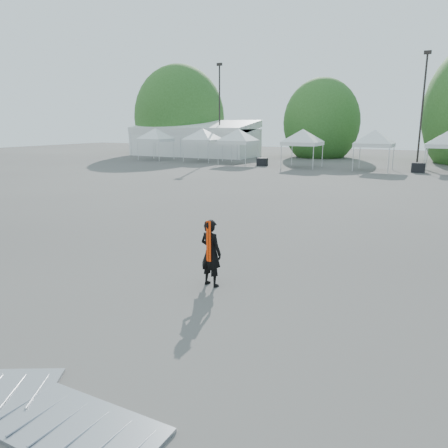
% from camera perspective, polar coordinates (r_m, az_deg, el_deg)
% --- Properties ---
extents(ground, '(120.00, 120.00, 0.00)m').
position_cam_1_polar(ground, '(12.64, -1.50, -4.34)').
color(ground, '#474442').
rests_on(ground, ground).
extents(marquee, '(15.00, 6.25, 4.23)m').
position_cam_1_polar(marquee, '(53.42, -3.91, 10.98)').
color(marquee, white).
rests_on(marquee, ground).
extents(light_pole_west, '(0.60, 0.25, 10.30)m').
position_cam_1_polar(light_pole_west, '(50.58, -0.59, 15.21)').
color(light_pole_west, black).
rests_on(light_pole_west, ground).
extents(light_pole_east, '(0.60, 0.25, 9.80)m').
position_cam_1_polar(light_pole_east, '(42.67, 24.53, 14.17)').
color(light_pole_east, black).
rests_on(light_pole_east, ground).
extents(tree_far_w, '(4.80, 4.80, 7.30)m').
position_cam_1_polar(tree_far_w, '(58.08, -5.83, 13.63)').
color(tree_far_w, '#382314').
rests_on(tree_far_w, ground).
extents(tree_mid_w, '(4.16, 4.16, 6.33)m').
position_cam_1_polar(tree_mid_w, '(52.41, 12.59, 12.81)').
color(tree_mid_w, '#382314').
rests_on(tree_mid_w, ground).
extents(tent_a, '(4.12, 4.12, 3.88)m').
position_cam_1_polar(tent_a, '(47.78, -8.95, 11.94)').
color(tent_a, silver).
rests_on(tent_a, ground).
extents(tent_b, '(4.42, 4.42, 3.88)m').
position_cam_1_polar(tent_b, '(45.08, -2.79, 12.02)').
color(tent_b, silver).
rests_on(tent_b, ground).
extents(tent_c, '(4.28, 4.28, 3.88)m').
position_cam_1_polar(tent_c, '(42.06, 1.89, 11.97)').
color(tent_c, silver).
rests_on(tent_c, ground).
extents(tent_d, '(4.32, 4.32, 3.88)m').
position_cam_1_polar(tent_d, '(39.41, 10.27, 11.71)').
color(tent_d, silver).
rests_on(tent_d, ground).
extents(tent_e, '(4.16, 4.16, 3.88)m').
position_cam_1_polar(tent_e, '(38.26, 19.16, 11.19)').
color(tent_e, silver).
rests_on(tent_e, ground).
extents(man, '(0.66, 0.51, 1.61)m').
position_cam_1_polar(man, '(10.25, -1.73, -3.78)').
color(man, black).
rests_on(man, ground).
extents(barrier_mid, '(2.32, 1.17, 0.07)m').
position_cam_1_polar(barrier_mid, '(6.32, -19.06, -23.85)').
color(barrier_mid, '#A4A7AC').
rests_on(barrier_mid, ground).
extents(crate_west, '(1.00, 0.82, 0.71)m').
position_cam_1_polar(crate_west, '(40.74, 5.02, 8.09)').
color(crate_west, black).
rests_on(crate_west, ground).
extents(crate_mid, '(0.99, 0.78, 0.77)m').
position_cam_1_polar(crate_mid, '(38.04, 24.04, 6.73)').
color(crate_mid, black).
rests_on(crate_mid, ground).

